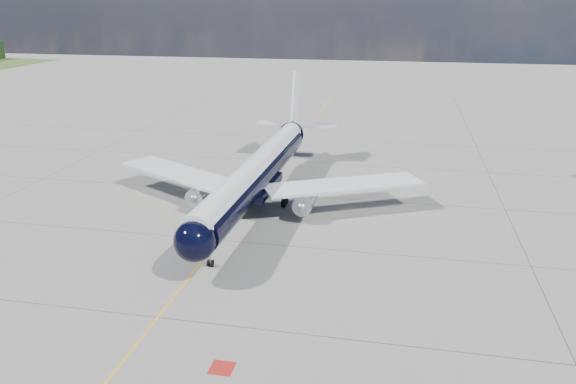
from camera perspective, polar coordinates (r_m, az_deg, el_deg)
name	(u,v)px	position (r m, az deg, el deg)	size (l,w,h in m)	color
ground	(265,181)	(75.68, -2.33, 1.12)	(320.00, 320.00, 0.00)	gray
taxiway_centerline	(256,193)	(71.09, -3.29, -0.09)	(0.16, 160.00, 0.01)	#FCB20D
red_marking	(222,368)	(39.30, -6.73, -17.33)	(1.60, 1.60, 0.01)	maroon
main_airliner	(259,171)	(65.84, -2.95, 2.16)	(38.21, 46.44, 13.43)	black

